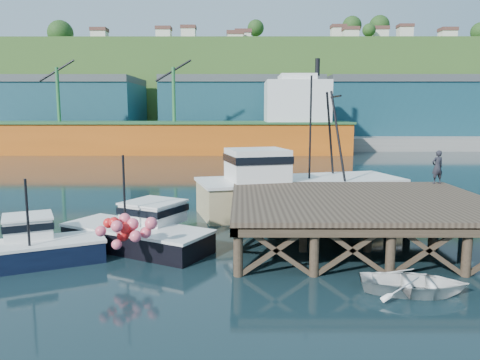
{
  "coord_description": "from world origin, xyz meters",
  "views": [
    {
      "loc": [
        -0.09,
        -21.59,
        6.15
      ],
      "look_at": [
        -0.15,
        2.0,
        2.67
      ],
      "focal_mm": 35.0,
      "sensor_mm": 36.0,
      "label": 1
    }
  ],
  "objects_px": {
    "boat_navy": "(29,246)",
    "boat_black": "(141,230)",
    "dockworker": "(437,167)",
    "trawler": "(296,185)",
    "dinghy": "(414,283)"
  },
  "relations": [
    {
      "from": "boat_navy",
      "to": "boat_black",
      "type": "distance_m",
      "value": 4.65
    },
    {
      "from": "boat_navy",
      "to": "dockworker",
      "type": "height_order",
      "value": "dockworker"
    },
    {
      "from": "trawler",
      "to": "dockworker",
      "type": "distance_m",
      "value": 8.07
    },
    {
      "from": "boat_navy",
      "to": "dinghy",
      "type": "height_order",
      "value": "boat_navy"
    },
    {
      "from": "boat_navy",
      "to": "dinghy",
      "type": "distance_m",
      "value": 14.84
    },
    {
      "from": "boat_navy",
      "to": "boat_black",
      "type": "height_order",
      "value": "boat_black"
    },
    {
      "from": "trawler",
      "to": "dockworker",
      "type": "bearing_deg",
      "value": -30.29
    },
    {
      "from": "boat_black",
      "to": "dinghy",
      "type": "xyz_separation_m",
      "value": [
        10.43,
        -5.42,
        -0.42
      ]
    },
    {
      "from": "boat_black",
      "to": "trawler",
      "type": "distance_m",
      "value": 10.87
    },
    {
      "from": "dockworker",
      "to": "boat_black",
      "type": "bearing_deg",
      "value": 5.57
    },
    {
      "from": "boat_navy",
      "to": "trawler",
      "type": "bearing_deg",
      "value": 13.83
    },
    {
      "from": "trawler",
      "to": "dinghy",
      "type": "relative_size",
      "value": 3.66
    },
    {
      "from": "boat_black",
      "to": "dockworker",
      "type": "bearing_deg",
      "value": 47.47
    },
    {
      "from": "boat_navy",
      "to": "trawler",
      "type": "xyz_separation_m",
      "value": [
        11.93,
        9.71,
        0.97
      ]
    },
    {
      "from": "boat_black",
      "to": "dinghy",
      "type": "height_order",
      "value": "boat_black"
    }
  ]
}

